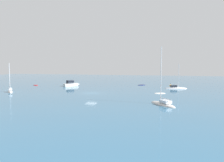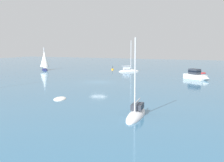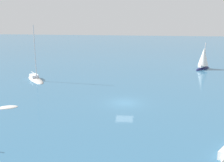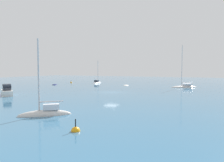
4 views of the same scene
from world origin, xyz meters
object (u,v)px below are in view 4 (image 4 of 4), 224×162
object	(u,v)px
skiff_1	(55,85)
sailboat_1	(97,83)
ketch	(45,113)
channel_buoy	(76,131)
sailboat	(184,87)
mooring_buoy	(71,83)
powerboat	(7,91)
tender	(126,85)

from	to	relation	value
skiff_1	sailboat_1	world-z (taller)	sailboat_1
ketch	sailboat_1	size ratio (longest dim) A/B	1.04
channel_buoy	sailboat	bearing A→B (deg)	175.17
sailboat	mooring_buoy	distance (m)	34.62
ketch	powerboat	distance (m)	19.12
tender	powerboat	size ratio (longest dim) A/B	0.58
sailboat	channel_buoy	xyz separation A→B (m)	(40.19, -3.39, -0.15)
tender	ketch	world-z (taller)	ketch
ketch	skiff_1	size ratio (longest dim) A/B	2.48
channel_buoy	skiff_1	bearing A→B (deg)	-137.95
powerboat	channel_buoy	xyz separation A→B (m)	(12.09, 22.30, -0.72)
mooring_buoy	channel_buoy	bearing A→B (deg)	36.23
sailboat	sailboat_1	xyz separation A→B (m)	(-3.55, -25.73, -0.04)
powerboat	skiff_1	distance (m)	22.68
skiff_1	sailboat_1	distance (m)	12.95
tender	sailboat_1	distance (m)	11.87
sailboat	sailboat_1	distance (m)	25.98
powerboat	sailboat	distance (m)	38.08
skiff_1	tender	bearing A→B (deg)	-107.18
skiff_1	mooring_buoy	world-z (taller)	mooring_buoy
sailboat	ketch	bearing A→B (deg)	40.82
tender	mooring_buoy	bearing A→B (deg)	59.01
channel_buoy	mooring_buoy	distance (m)	52.69
powerboat	sailboat	xyz separation A→B (m)	(-28.10, 25.70, -0.58)
sailboat_1	channel_buoy	world-z (taller)	sailboat_1
tender	sailboat_1	bearing A→B (deg)	46.58
sailboat_1	mooring_buoy	bearing A→B (deg)	88.20
powerboat	mooring_buoy	xyz separation A→B (m)	(-30.41, -8.84, -0.73)
sailboat	channel_buoy	world-z (taller)	sailboat
sailboat	skiff_1	bearing A→B (deg)	-24.23
sailboat_1	channel_buoy	xyz separation A→B (m)	(43.74, 22.34, -0.11)
tender	sailboat	distance (m)	14.68
ketch	channel_buoy	size ratio (longest dim) A/B	6.45
sailboat	tender	bearing A→B (deg)	-32.86
sailboat	sailboat_1	world-z (taller)	sailboat
tender	ketch	xyz separation A→B (m)	(36.49, 5.76, 0.19)
powerboat	channel_buoy	bearing A→B (deg)	-173.60
ketch	sailboat	xyz separation A→B (m)	(-37.22, 8.90, -0.03)
skiff_1	sailboat_1	xyz separation A→B (m)	(-10.36, 7.76, 0.12)
skiff_1	mooring_buoy	bearing A→B (deg)	-28.53
powerboat	sailboat_1	xyz separation A→B (m)	(-31.65, -0.04, -0.61)
ketch	channel_buoy	bearing A→B (deg)	111.10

